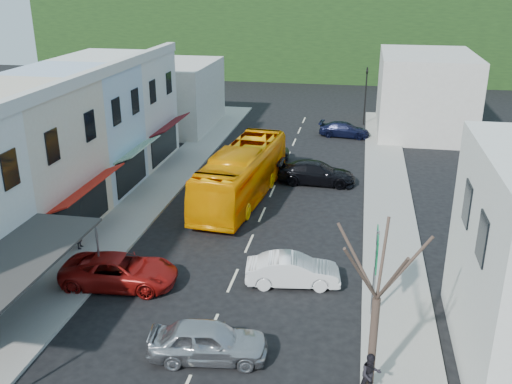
# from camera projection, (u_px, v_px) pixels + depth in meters

# --- Properties ---
(ground) EXTENTS (120.00, 120.00, 0.00)m
(ground) POSITION_uv_depth(u_px,v_px,m) (233.00, 280.00, 26.83)
(ground) COLOR black
(ground) RESTS_ON ground
(sidewalk_left) EXTENTS (3.00, 52.00, 0.15)m
(sidewalk_left) POSITION_uv_depth(u_px,v_px,m) (155.00, 193.00, 37.26)
(sidewalk_left) COLOR gray
(sidewalk_left) RESTS_ON ground
(sidewalk_right) EXTENTS (3.00, 52.00, 0.15)m
(sidewalk_right) POSITION_uv_depth(u_px,v_px,m) (389.00, 209.00, 34.71)
(sidewalk_right) COLOR gray
(sidewalk_right) RESTS_ON ground
(shopfront_row) EXTENTS (8.25, 30.00, 8.00)m
(shopfront_row) POSITION_uv_depth(u_px,v_px,m) (35.00, 154.00, 32.11)
(shopfront_row) COLOR beige
(shopfront_row) RESTS_ON ground
(distant_block_left) EXTENTS (8.00, 10.00, 6.00)m
(distant_block_left) POSITION_uv_depth(u_px,v_px,m) (170.00, 95.00, 52.58)
(distant_block_left) COLOR #B7B2A8
(distant_block_left) RESTS_ON ground
(distant_block_right) EXTENTS (8.00, 12.00, 7.00)m
(distant_block_right) POSITION_uv_depth(u_px,v_px,m) (425.00, 93.00, 51.25)
(distant_block_right) COLOR #B7B2A8
(distant_block_right) RESTS_ON ground
(hillside) EXTENTS (80.00, 26.00, 14.00)m
(hillside) POSITION_uv_depth(u_px,v_px,m) (319.00, 23.00, 84.43)
(hillside) COLOR black
(hillside) RESTS_ON ground
(bus) EXTENTS (3.61, 11.79, 3.10)m
(bus) POSITION_uv_depth(u_px,v_px,m) (242.00, 176.00, 36.08)
(bus) COLOR #F89900
(bus) RESTS_ON ground
(car_silver) EXTENTS (4.61, 2.39, 1.40)m
(car_silver) POSITION_uv_depth(u_px,v_px,m) (208.00, 342.00, 21.17)
(car_silver) COLOR #AFAFB4
(car_silver) RESTS_ON ground
(car_white) EXTENTS (4.60, 2.37, 1.40)m
(car_white) POSITION_uv_depth(u_px,v_px,m) (293.00, 271.00, 26.26)
(car_white) COLOR silver
(car_white) RESTS_ON ground
(car_red) EXTENTS (4.74, 2.28, 1.40)m
(car_red) POSITION_uv_depth(u_px,v_px,m) (120.00, 272.00, 26.18)
(car_red) COLOR maroon
(car_red) RESTS_ON ground
(car_black_near) EXTENTS (4.53, 1.92, 1.40)m
(car_black_near) POSITION_uv_depth(u_px,v_px,m) (316.00, 174.00, 39.01)
(car_black_near) COLOR black
(car_black_near) RESTS_ON ground
(car_black_far) EXTENTS (4.51, 2.08, 1.40)m
(car_black_far) POSITION_uv_depth(u_px,v_px,m) (261.00, 151.00, 44.04)
(car_black_far) COLOR black
(car_black_far) RESTS_ON ground
(car_navy_far) EXTENTS (4.68, 2.34, 1.40)m
(car_navy_far) POSITION_uv_depth(u_px,v_px,m) (345.00, 129.00, 50.27)
(car_navy_far) COLOR black
(car_navy_far) RESTS_ON ground
(pedestrian_left) EXTENTS (0.51, 0.67, 1.70)m
(pedestrian_left) POSITION_uv_depth(u_px,v_px,m) (79.00, 233.00, 29.39)
(pedestrian_left) COLOR black
(pedestrian_left) RESTS_ON sidewalk_left
(pedestrian_right) EXTENTS (0.81, 0.67, 1.70)m
(pedestrian_right) POSITION_uv_depth(u_px,v_px,m) (371.00, 372.00, 19.11)
(pedestrian_right) COLOR black
(pedestrian_right) RESTS_ON sidewalk_right
(direction_sign) EXTENTS (0.22, 1.79, 3.98)m
(direction_sign) POSITION_uv_depth(u_px,v_px,m) (375.00, 276.00, 23.24)
(direction_sign) COLOR #096132
(direction_sign) RESTS_ON ground
(street_tree) EXTENTS (2.83, 2.83, 7.36)m
(street_tree) POSITION_uv_depth(u_px,v_px,m) (377.00, 298.00, 18.42)
(street_tree) COLOR #36271F
(street_tree) RESTS_ON ground
(traffic_signal) EXTENTS (0.99, 1.31, 5.43)m
(traffic_signal) POSITION_uv_depth(u_px,v_px,m) (365.00, 96.00, 53.64)
(traffic_signal) COLOR black
(traffic_signal) RESTS_ON ground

